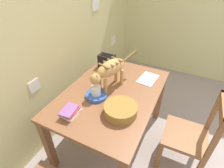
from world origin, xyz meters
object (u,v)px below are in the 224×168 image
at_px(dining_table, 112,98).
at_px(wicker_basket, 121,110).
at_px(toaster, 107,61).
at_px(wooden_chair_near, 190,136).
at_px(saucer_bowl, 96,95).
at_px(coffee_mug, 96,90).
at_px(book_stack, 70,112).
at_px(magazine, 148,79).
at_px(cat, 110,70).

distance_m(dining_table, wicker_basket, 0.35).
xyz_separation_m(toaster, wooden_chair_near, (-0.37, -1.12, -0.39)).
bearing_deg(dining_table, toaster, 33.79).
height_order(saucer_bowl, coffee_mug, coffee_mug).
xyz_separation_m(wicker_basket, toaster, (0.67, 0.49, 0.04)).
bearing_deg(book_stack, magazine, -27.62).
distance_m(book_stack, toaster, 0.89).
height_order(saucer_bowl, magazine, saucer_bowl).
bearing_deg(coffee_mug, dining_table, -37.91).
bearing_deg(magazine, dining_table, 152.62).
distance_m(coffee_mug, magazine, 0.66).
bearing_deg(toaster, wicker_basket, -143.80).
distance_m(dining_table, magazine, 0.49).
bearing_deg(saucer_bowl, wicker_basket, -108.94).
relative_size(cat, wicker_basket, 2.15).
bearing_deg(coffee_mug, cat, -17.06).
relative_size(saucer_bowl, magazine, 0.80).
height_order(coffee_mug, toaster, toaster).
bearing_deg(coffee_mug, wicker_basket, -109.47).
height_order(cat, toaster, cat).
distance_m(dining_table, coffee_mug, 0.24).
bearing_deg(toaster, cat, -148.07).
distance_m(book_stack, wicker_basket, 0.44).
relative_size(dining_table, book_stack, 6.87).
height_order(magazine, wooden_chair_near, wooden_chair_near).
bearing_deg(wooden_chair_near, coffee_mug, 99.87).
xyz_separation_m(coffee_mug, wooden_chair_near, (0.19, -0.95, -0.38)).
height_order(coffee_mug, magazine, coffee_mug).
bearing_deg(saucer_bowl, wooden_chair_near, -78.34).
bearing_deg(magazine, coffee_mug, 151.48).
bearing_deg(wooden_chair_near, wicker_basket, 113.97).
bearing_deg(coffee_mug, wooden_chair_near, -78.53).
relative_size(wicker_basket, wooden_chair_near, 0.32).
bearing_deg(toaster, coffee_mug, -162.44).
relative_size(cat, magazine, 2.38).
distance_m(dining_table, wooden_chair_near, 0.87).
bearing_deg(dining_table, book_stack, 158.20).
xyz_separation_m(dining_table, coffee_mug, (-0.14, 0.11, 0.17)).
bearing_deg(wicker_basket, saucer_bowl, 71.06).
bearing_deg(cat, book_stack, 92.01).
xyz_separation_m(book_stack, wicker_basket, (0.21, -0.39, 0.01)).
relative_size(toaster, wooden_chair_near, 0.22).
height_order(saucer_bowl, toaster, toaster).
bearing_deg(cat, magazine, -115.13).
relative_size(coffee_mug, toaster, 0.70).
distance_m(wicker_basket, toaster, 0.83).
bearing_deg(magazine, wicker_basket, -178.84).
distance_m(saucer_bowl, book_stack, 0.33).
bearing_deg(saucer_bowl, cat, -16.78).
relative_size(dining_table, wooden_chair_near, 1.43).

